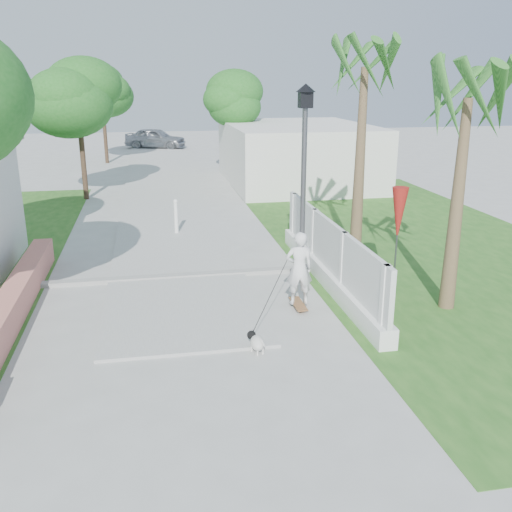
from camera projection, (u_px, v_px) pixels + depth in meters
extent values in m
plane|color=#B7B7B2|center=(201.00, 422.00, 7.90)|extent=(90.00, 90.00, 0.00)
cube|color=#B7B7B2|center=(161.00, 179.00, 26.65)|extent=(3.20, 36.00, 0.06)
cube|color=#999993|center=(177.00, 276.00, 13.51)|extent=(6.50, 0.25, 0.10)
cube|color=#285D1D|center=(415.00, 241.00, 16.63)|extent=(8.00, 20.00, 0.01)
cube|color=tan|center=(10.00, 309.00, 10.98)|extent=(0.45, 8.00, 0.60)
cube|color=white|center=(328.00, 276.00, 13.13)|extent=(0.35, 7.00, 0.40)
cube|color=white|center=(329.00, 244.00, 12.90)|extent=(0.10, 7.00, 1.10)
cube|color=white|center=(384.00, 306.00, 9.96)|extent=(0.14, 0.14, 1.50)
cube|color=white|center=(343.00, 266.00, 12.03)|extent=(0.14, 0.14, 1.50)
cube|color=white|center=(314.00, 239.00, 14.09)|extent=(0.14, 0.14, 1.50)
cube|color=white|center=(294.00, 220.00, 15.96)|extent=(0.14, 0.14, 1.50)
cube|color=silver|center=(297.00, 154.00, 25.45)|extent=(6.00, 8.00, 2.60)
cylinder|color=#59595E|center=(301.00, 272.00, 13.52)|extent=(0.36, 0.36, 0.30)
cylinder|color=#59595E|center=(303.00, 195.00, 12.97)|extent=(0.12, 0.12, 4.00)
cube|color=black|center=(305.00, 100.00, 12.34)|extent=(0.28, 0.28, 0.35)
cone|color=black|center=(306.00, 88.00, 12.27)|extent=(0.44, 0.44, 0.18)
cylinder|color=white|center=(176.00, 218.00, 17.16)|extent=(0.12, 0.12, 1.00)
sphere|color=white|center=(175.00, 202.00, 17.01)|extent=(0.14, 0.14, 0.14)
cylinder|color=#59595E|center=(396.00, 245.00, 12.67)|extent=(0.04, 0.04, 2.00)
cone|color=#A62117|center=(399.00, 214.00, 12.46)|extent=(0.36, 0.36, 1.20)
cylinder|color=#4C3826|center=(82.00, 149.00, 21.80)|extent=(0.20, 0.20, 3.85)
ellipsoid|color=#1C611B|center=(78.00, 105.00, 21.31)|extent=(3.40, 3.40, 2.55)
ellipsoid|color=#1C611B|center=(82.00, 95.00, 21.05)|extent=(2.89, 2.89, 2.18)
ellipsoid|color=#1C611B|center=(71.00, 85.00, 21.25)|extent=(2.55, 2.55, 1.90)
cylinder|color=#4C3826|center=(228.00, 140.00, 26.69)|extent=(0.20, 0.20, 3.50)
ellipsoid|color=#1C611B|center=(228.00, 107.00, 26.24)|extent=(3.00, 3.00, 2.25)
ellipsoid|color=#1C611B|center=(233.00, 99.00, 25.99)|extent=(2.55, 2.55, 1.92)
ellipsoid|color=#1C611B|center=(223.00, 91.00, 26.19)|extent=(2.25, 2.25, 1.68)
cylinder|color=#4C3826|center=(105.00, 128.00, 31.21)|extent=(0.20, 0.20, 3.85)
ellipsoid|color=#1C611B|center=(102.00, 96.00, 30.72)|extent=(3.20, 3.20, 2.40)
ellipsoid|color=#1C611B|center=(105.00, 90.00, 30.46)|extent=(2.72, 2.72, 2.05)
ellipsoid|color=#1C611B|center=(98.00, 83.00, 30.66)|extent=(2.40, 2.40, 1.79)
cone|color=brown|center=(359.00, 169.00, 14.09)|extent=(0.32, 0.32, 4.80)
cone|color=brown|center=(456.00, 208.00, 11.22)|extent=(0.32, 0.32, 4.20)
cube|color=#8E5E39|center=(298.00, 304.00, 11.79)|extent=(0.27, 0.81, 0.02)
imported|color=silver|center=(299.00, 268.00, 11.56)|extent=(0.58, 0.40, 1.53)
cylinder|color=gray|center=(298.00, 312.00, 11.53)|extent=(0.03, 0.06, 0.06)
cylinder|color=gray|center=(305.00, 311.00, 11.55)|extent=(0.03, 0.06, 0.06)
cylinder|color=gray|center=(291.00, 301.00, 12.06)|extent=(0.03, 0.06, 0.06)
cylinder|color=gray|center=(298.00, 301.00, 12.09)|extent=(0.03, 0.06, 0.06)
ellipsoid|color=silver|center=(257.00, 343.00, 9.83)|extent=(0.37, 0.45, 0.25)
sphere|color=black|center=(251.00, 335.00, 9.95)|extent=(0.16, 0.16, 0.16)
sphere|color=silver|center=(249.00, 335.00, 10.02)|extent=(0.07, 0.07, 0.07)
cone|color=black|center=(250.00, 332.00, 9.91)|extent=(0.05, 0.05, 0.06)
cone|color=black|center=(253.00, 331.00, 9.95)|extent=(0.05, 0.05, 0.06)
cylinder|color=silver|center=(252.00, 349.00, 9.91)|extent=(0.03, 0.03, 0.11)
cylinder|color=silver|center=(257.00, 347.00, 9.97)|extent=(0.03, 0.03, 0.11)
cylinder|color=silver|center=(257.00, 353.00, 9.76)|extent=(0.03, 0.03, 0.11)
cylinder|color=silver|center=(263.00, 351.00, 9.82)|extent=(0.03, 0.03, 0.11)
cylinder|color=silver|center=(263.00, 344.00, 9.66)|extent=(0.06, 0.10, 0.09)
imported|color=#9FA1A7|center=(155.00, 138.00, 38.05)|extent=(4.29, 2.94, 1.36)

